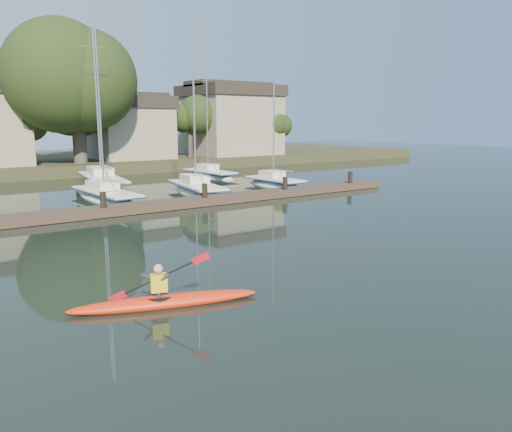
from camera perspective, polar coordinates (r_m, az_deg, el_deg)
ground at (r=16.64m, az=9.19°, el=-6.07°), size 160.00×160.00×0.00m
kayak at (r=13.49m, az=-10.40°, el=-9.30°), size 5.00×2.16×1.61m
dock at (r=28.06m, az=-11.19°, el=1.21°), size 34.00×2.00×1.80m
sailboat_2 at (r=32.33m, az=-16.73°, el=1.53°), size 2.52×8.43×13.76m
sailboat_3 at (r=33.97m, az=-6.75°, el=2.32°), size 3.30×8.22×12.89m
sailboat_4 at (r=37.68m, az=2.16°, el=3.25°), size 2.14×6.34×10.65m
sailboat_6 at (r=39.80m, az=-17.12°, el=3.14°), size 3.69×11.09×17.30m
sailboat_7 at (r=43.67m, az=-5.33°, el=4.25°), size 2.41×7.32×11.61m
shore at (r=53.19m, az=-21.53°, el=8.40°), size 90.00×25.25×12.75m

